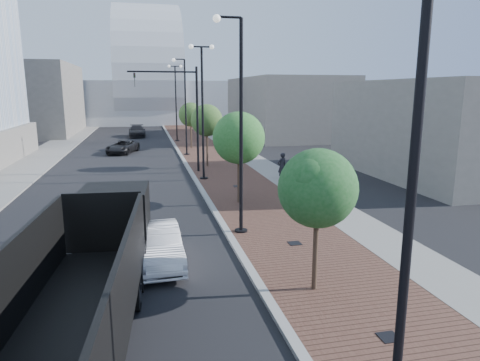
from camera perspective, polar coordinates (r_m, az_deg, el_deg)
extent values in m
cube|color=#4C2D23|center=(48.66, -4.37, 4.50)|extent=(7.00, 140.00, 0.12)
cube|color=slate|center=(49.11, -1.24, 4.60)|extent=(2.40, 140.00, 0.13)
cube|color=gray|center=(48.28, -8.49, 4.36)|extent=(0.30, 140.00, 0.14)
cube|color=slate|center=(49.10, -23.82, 3.59)|extent=(4.00, 140.00, 0.12)
cube|color=black|center=(16.42, -16.16, -5.11)|extent=(2.51, 2.60, 2.43)
cube|color=black|center=(18.07, -15.39, -6.15)|extent=(2.27, 0.63, 1.22)
cube|color=black|center=(15.21, -16.76, -8.94)|extent=(2.39, 0.92, 0.47)
cube|color=black|center=(10.32, -21.29, -19.69)|extent=(2.88, 8.75, 0.33)
cube|color=black|center=(10.14, -21.46, -17.88)|extent=(2.97, 8.75, 0.11)
cube|color=black|center=(10.06, -28.53, -12.81)|extent=(0.75, 8.59, 1.87)
cube|color=black|center=(9.51, -14.84, -13.13)|extent=(0.75, 8.59, 1.87)
cube|color=black|center=(13.89, -17.64, -5.27)|extent=(2.34, 0.29, 1.87)
cylinder|color=black|center=(16.37, -19.66, -9.38)|extent=(0.36, 1.05, 1.03)
cylinder|color=silver|center=(16.37, -19.66, -9.38)|extent=(0.36, 0.58, 0.56)
cylinder|color=black|center=(16.09, -12.70, -9.33)|extent=(0.36, 1.05, 1.03)
cylinder|color=silver|center=(16.09, -12.70, -9.33)|extent=(0.36, 0.58, 0.56)
cylinder|color=black|center=(17.85, -18.69, -7.54)|extent=(0.36, 1.05, 1.03)
cylinder|color=silver|center=(17.85, -18.69, -7.54)|extent=(0.36, 0.58, 0.56)
cylinder|color=black|center=(17.59, -12.33, -7.46)|extent=(0.36, 1.05, 1.03)
cylinder|color=silver|center=(17.59, -12.33, -7.46)|extent=(0.36, 0.58, 0.56)
cylinder|color=black|center=(13.50, -22.30, -14.22)|extent=(0.36, 1.05, 1.03)
cylinder|color=silver|center=(13.50, -22.30, -14.22)|extent=(0.36, 0.58, 0.56)
cylinder|color=black|center=(13.16, -13.72, -14.33)|extent=(0.36, 1.05, 1.03)
cylinder|color=silver|center=(13.16, -13.72, -14.33)|extent=(0.36, 0.58, 0.56)
cylinder|color=black|center=(14.56, -21.18, -12.18)|extent=(0.36, 1.05, 1.03)
cylinder|color=silver|center=(14.56, -21.18, -12.18)|extent=(0.36, 0.58, 0.56)
cylinder|color=black|center=(14.25, -13.28, -12.21)|extent=(0.36, 1.05, 1.03)
cylinder|color=silver|center=(14.25, -13.28, -12.21)|extent=(0.36, 0.58, 0.56)
imported|color=white|center=(16.16, -10.74, -8.41)|extent=(1.74, 4.39, 1.42)
imported|color=black|center=(45.37, -15.32, 4.35)|extent=(3.59, 5.20, 1.32)
imported|color=black|center=(61.20, -13.50, 6.39)|extent=(2.28, 5.42, 1.56)
imported|color=black|center=(30.40, 5.59, 1.84)|extent=(0.85, 0.72, 1.99)
cylinder|color=black|center=(7.22, 21.77, -2.03)|extent=(0.16, 0.16, 9.00)
cylinder|color=black|center=(19.22, 0.14, -6.81)|extent=(0.56, 0.56, 0.20)
cylinder|color=black|center=(18.29, 0.15, 6.74)|extent=(0.16, 0.16, 9.00)
cylinder|color=black|center=(18.34, -1.47, 20.85)|extent=(1.00, 0.10, 0.10)
sphere|color=silver|center=(18.24, -3.12, 20.67)|extent=(0.32, 0.32, 0.32)
cylinder|color=black|center=(30.66, -4.83, 0.23)|extent=(0.56, 0.56, 0.20)
cylinder|color=black|center=(30.08, -4.98, 8.70)|extent=(0.16, 0.16, 9.00)
cylinder|color=black|center=(30.17, -5.14, 17.26)|extent=(1.40, 0.10, 0.10)
sphere|color=silver|center=(30.09, -6.52, 17.25)|extent=(0.32, 0.32, 0.32)
sphere|color=silver|center=(30.27, -3.76, 17.26)|extent=(0.32, 0.32, 0.32)
cylinder|color=black|center=(42.40, -7.07, 3.41)|extent=(0.56, 0.56, 0.20)
cylinder|color=black|center=(41.99, -7.22, 9.53)|extent=(0.16, 0.16, 9.00)
cylinder|color=black|center=(42.01, -8.09, 15.65)|extent=(1.00, 0.10, 0.10)
sphere|color=silver|center=(41.97, -8.80, 15.54)|extent=(0.32, 0.32, 0.32)
cylinder|color=black|center=(54.26, -8.34, 5.21)|extent=(0.56, 0.56, 0.20)
cylinder|color=black|center=(53.94, -8.48, 9.98)|extent=(0.16, 0.16, 9.00)
cylinder|color=black|center=(53.99, -8.63, 14.76)|extent=(1.40, 0.10, 0.10)
sphere|color=silver|center=(53.94, -9.40, 14.74)|extent=(0.32, 0.32, 0.32)
sphere|color=silver|center=(54.05, -7.87, 14.78)|extent=(0.32, 0.32, 0.32)
cylinder|color=black|center=(33.09, -5.67, 7.89)|extent=(0.18, 0.18, 8.00)
cylinder|color=black|center=(32.83, -10.27, 14.02)|extent=(5.00, 0.12, 0.12)
imported|color=black|center=(32.77, -13.81, 12.83)|extent=(0.16, 0.20, 1.00)
cylinder|color=#382619|center=(13.62, 9.99, -8.41)|extent=(0.16, 0.16, 3.15)
sphere|color=#1B501D|center=(13.11, 10.27, -1.01)|extent=(2.41, 2.41, 2.41)
sphere|color=#1B501D|center=(13.59, 11.30, -1.57)|extent=(1.69, 1.69, 1.69)
sphere|color=#1B501D|center=(12.66, 9.59, 0.01)|extent=(1.45, 1.45, 1.45)
cylinder|color=#382619|center=(23.74, -0.17, 0.90)|extent=(0.16, 0.16, 3.48)
sphere|color=#266522|center=(23.45, -0.18, 5.68)|extent=(2.85, 2.85, 2.85)
sphere|color=#266522|center=(23.85, 0.61, 5.18)|extent=(2.00, 2.00, 2.00)
sphere|color=#266522|center=(23.06, -0.75, 6.44)|extent=(1.71, 1.71, 1.71)
cylinder|color=#382619|center=(35.40, -4.39, 4.62)|extent=(0.16, 0.16, 3.63)
sphere|color=#32591E|center=(35.20, -4.44, 7.97)|extent=(2.60, 2.60, 2.60)
sphere|color=#32591E|center=(35.58, -3.86, 7.60)|extent=(1.82, 1.82, 1.82)
sphere|color=#32591E|center=(34.84, -4.87, 8.52)|extent=(1.56, 1.56, 1.56)
cylinder|color=#382619|center=(47.25, -6.51, 6.29)|extent=(0.16, 0.16, 3.48)
sphere|color=#2E501B|center=(47.10, -6.57, 8.69)|extent=(2.59, 2.59, 2.59)
sphere|color=#2E501B|center=(47.46, -6.12, 8.43)|extent=(1.81, 1.81, 1.81)
sphere|color=#2E501B|center=(46.75, -6.91, 9.09)|extent=(1.55, 1.55, 1.55)
cube|color=#B2B7BD|center=(92.80, -11.95, 10.20)|extent=(50.00, 28.00, 8.00)
cube|color=#635F59|center=(69.77, -26.78, 9.57)|extent=(14.00, 20.00, 10.00)
cube|color=slate|center=(60.99, 6.03, 9.66)|extent=(12.00, 22.00, 8.00)
cube|color=#68645E|center=(35.18, 25.10, 6.25)|extent=(10.00, 16.00, 7.00)
cube|color=black|center=(12.17, 19.15, -19.03)|extent=(0.50, 0.50, 0.02)
cube|color=black|center=(17.88, 7.28, -8.25)|extent=(0.50, 0.50, 0.02)
cube|color=black|center=(28.06, -0.34, -0.75)|extent=(0.50, 0.50, 0.02)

